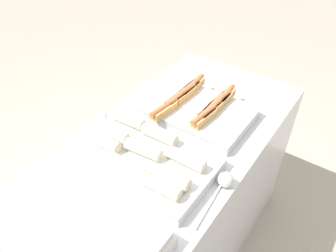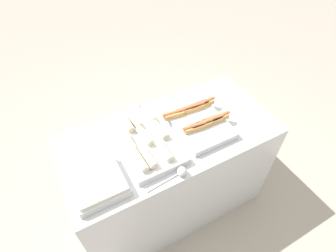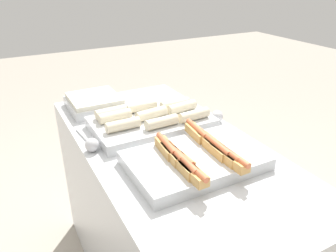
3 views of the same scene
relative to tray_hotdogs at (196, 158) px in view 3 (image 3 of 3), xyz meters
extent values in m
cube|color=silver|center=(-0.21, 0.00, -0.49)|extent=(1.46, 0.72, 0.90)
cube|color=silver|center=(-0.01, 0.00, -0.01)|extent=(0.34, 0.51, 0.05)
cube|color=tan|center=(0.12, -0.09, 0.03)|extent=(0.14, 0.05, 0.04)
cylinder|color=#D66B42|center=(0.12, -0.09, 0.05)|extent=(0.16, 0.03, 0.02)
cube|color=tan|center=(-0.03, 0.09, 0.03)|extent=(0.14, 0.05, 0.04)
cylinder|color=#D66B42|center=(-0.03, 0.09, 0.05)|extent=(0.16, 0.03, 0.02)
cube|color=tan|center=(0.07, 0.08, 0.03)|extent=(0.14, 0.04, 0.04)
cylinder|color=#D66B42|center=(0.07, 0.08, 0.05)|extent=(0.16, 0.02, 0.02)
cube|color=tan|center=(0.02, -0.08, 0.03)|extent=(0.14, 0.05, 0.04)
cylinder|color=#D66B42|center=(0.02, -0.08, 0.05)|extent=(0.16, 0.03, 0.02)
cube|color=tan|center=(0.07, -0.09, 0.03)|extent=(0.14, 0.05, 0.04)
cylinder|color=#D66B42|center=(0.07, -0.09, 0.05)|extent=(0.16, 0.03, 0.02)
cube|color=tan|center=(0.02, 0.08, 0.03)|extent=(0.14, 0.05, 0.04)
cylinder|color=#D66B42|center=(0.02, 0.08, 0.05)|extent=(0.16, 0.03, 0.02)
cube|color=tan|center=(-0.08, -0.09, 0.03)|extent=(0.15, 0.06, 0.04)
cylinder|color=#D66B42|center=(-0.08, -0.09, 0.05)|extent=(0.16, 0.04, 0.02)
cube|color=tan|center=(-0.13, 0.09, 0.03)|extent=(0.15, 0.06, 0.04)
cylinder|color=#D66B42|center=(-0.13, 0.09, 0.05)|extent=(0.16, 0.04, 0.02)
cube|color=tan|center=(0.12, 0.08, 0.03)|extent=(0.14, 0.05, 0.04)
cylinder|color=#D66B42|center=(0.12, 0.08, 0.05)|extent=(0.16, 0.03, 0.02)
cube|color=tan|center=(-0.03, -0.09, 0.03)|extent=(0.15, 0.05, 0.04)
cylinder|color=#D66B42|center=(-0.03, -0.09, 0.05)|extent=(0.16, 0.03, 0.02)
cube|color=silver|center=(-0.39, 0.00, -0.01)|extent=(0.34, 0.56, 0.05)
cylinder|color=beige|center=(-0.50, -0.01, 0.04)|extent=(0.05, 0.15, 0.05)
cylinder|color=beige|center=(-0.45, 0.16, 0.04)|extent=(0.05, 0.16, 0.05)
cylinder|color=beige|center=(-0.28, 0.17, 0.04)|extent=(0.06, 0.16, 0.05)
cylinder|color=beige|center=(-0.50, -0.16, 0.04)|extent=(0.06, 0.16, 0.05)
cylinder|color=beige|center=(-0.28, 0.00, 0.04)|extent=(0.05, 0.16, 0.05)
cylinder|color=beige|center=(-0.39, 0.17, 0.04)|extent=(0.07, 0.16, 0.05)
cylinder|color=beige|center=(-0.44, -0.16, 0.04)|extent=(0.06, 0.16, 0.05)
cylinder|color=beige|center=(-0.39, 0.00, 0.04)|extent=(0.06, 0.16, 0.05)
cylinder|color=beige|center=(-0.34, -0.16, 0.04)|extent=(0.05, 0.15, 0.05)
cube|color=silver|center=(-0.75, -0.17, -0.01)|extent=(0.29, 0.28, 0.05)
cube|color=silver|center=(-0.75, -0.17, 0.02)|extent=(0.26, 0.25, 0.02)
cylinder|color=silver|center=(-0.42, -0.32, -0.03)|extent=(0.23, 0.03, 0.01)
sphere|color=silver|center=(-0.31, -0.32, -0.01)|extent=(0.06, 0.06, 0.06)
cylinder|color=silver|center=(-0.42, 0.32, -0.03)|extent=(0.24, 0.03, 0.01)
sphere|color=silver|center=(-0.30, 0.32, -0.01)|extent=(0.06, 0.06, 0.06)
camera|label=1|loc=(-1.08, -0.61, 0.91)|focal=35.00mm
camera|label=2|loc=(-0.79, -1.04, 1.26)|focal=28.00mm
camera|label=3|loc=(0.90, -0.60, 0.66)|focal=35.00mm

